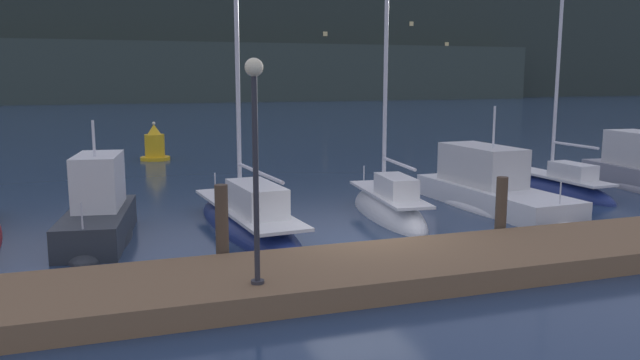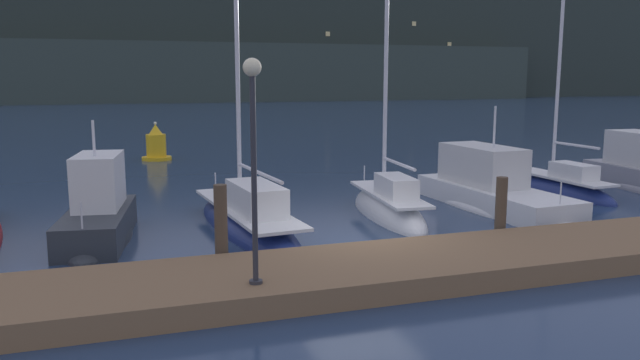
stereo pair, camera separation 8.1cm
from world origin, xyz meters
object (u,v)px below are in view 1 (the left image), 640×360
Objects in this scene: motorboat_berth_7 at (491,196)px; sailboat_berth_8 at (560,189)px; channel_buoy at (155,146)px; sailboat_berth_6 at (388,212)px; sailboat_berth_5 at (248,223)px; dock_lamppost at (255,135)px; motorboat_berth_4 at (99,224)px.

sailboat_berth_8 is at bearing 18.72° from motorboat_berth_7.
motorboat_berth_7 is 17.85m from channel_buoy.
motorboat_berth_7 is at bearing 3.59° from sailboat_berth_6.
channel_buoy is at bearing 110.04° from sailboat_berth_6.
sailboat_berth_8 is (11.67, 1.69, -0.04)m from sailboat_berth_5.
motorboat_berth_7 is at bearing 3.14° from sailboat_berth_5.
dock_lamppost is at bearing -149.57° from sailboat_berth_8.
motorboat_berth_7 is at bearing -58.53° from channel_buoy.
sailboat_berth_5 is at bearing -176.86° from motorboat_berth_7.
motorboat_berth_4 is 0.49× the size of sailboat_berth_5.
motorboat_berth_4 is 0.65× the size of sailboat_berth_8.
dock_lamppost is (-5.35, -5.99, 2.98)m from sailboat_berth_6.
sailboat_berth_6 reaches higher than motorboat_berth_4.
motorboat_berth_4 is 8.11m from sailboat_berth_6.
dock_lamppost is (2.76, -5.94, 2.69)m from motorboat_berth_4.
channel_buoy is (-1.35, 15.66, 0.53)m from sailboat_berth_5.
dock_lamppost reaches higher than motorboat_berth_7.
sailboat_berth_6 is 1.18× the size of sailboat_berth_8.
dock_lamppost reaches higher than channel_buoy.
sailboat_berth_6 is at bearing -69.96° from channel_buoy.
channel_buoy is 0.48× the size of dock_lamppost.
sailboat_berth_8 reaches higher than dock_lamppost.
sailboat_berth_5 is 15.72m from channel_buoy.
dock_lamppost is at bearing -131.75° from sailboat_berth_6.
sailboat_berth_5 is 1.12× the size of sailboat_berth_6.
dock_lamppost is at bearing -65.08° from motorboat_berth_4.
sailboat_berth_6 is (8.11, 0.05, -0.28)m from motorboat_berth_4.
channel_buoy is (-9.32, 15.22, 0.35)m from motorboat_berth_7.
sailboat_berth_6 is at bearing -168.63° from sailboat_berth_8.
sailboat_berth_8 reaches higher than motorboat_berth_7.
sailboat_berth_6 reaches higher than motorboat_berth_7.
dock_lamppost is (-1.06, -5.79, 2.93)m from sailboat_berth_5.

